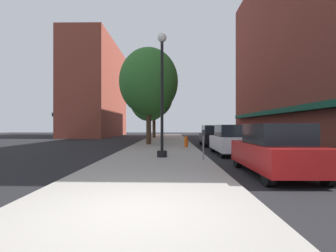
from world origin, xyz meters
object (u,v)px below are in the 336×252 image
tree_near (149,99)px  tree_far (149,82)px  parking_meter_near (203,141)px  car_black (213,136)px  lamppost (162,92)px  tree_mid (154,96)px  car_white (231,140)px  car_red (275,150)px  fire_hydrant (186,141)px

tree_near → tree_far: bearing=-85.4°
parking_meter_near → tree_near: 17.92m
parking_meter_near → car_black: size_ratio=0.30×
lamppost → tree_far: 9.30m
tree_mid → car_white: size_ratio=1.92×
parking_meter_near → car_red: car_red is taller
tree_mid → fire_hydrant: bearing=-78.3°
tree_mid → tree_far: 12.78m
fire_hydrant → parking_meter_near: (0.35, -7.08, 0.43)m
car_white → tree_far: bearing=128.2°
lamppost → car_black: bearing=66.6°
tree_mid → tree_far: tree_mid is taller
lamppost → tree_far: size_ratio=0.75×
car_white → fire_hydrant: bearing=122.1°
lamppost → parking_meter_near: 3.11m
lamppost → car_black: lamppost is taller
car_white → tree_mid: bearing=106.9°
tree_mid → car_red: bearing=-77.8°
car_black → tree_near: bearing=127.3°
fire_hydrant → tree_far: 6.28m
car_red → car_white: same height
tree_far → car_red: 14.64m
fire_hydrant → car_black: bearing=50.2°
fire_hydrant → tree_mid: tree_mid is taller
fire_hydrant → tree_mid: bearing=101.7°
tree_near → car_red: (5.75, -20.02, -3.72)m
fire_hydrant → car_white: 4.47m
tree_near → car_red: bearing=-74.0°
tree_mid → car_black: bearing=-66.8°
tree_far → tree_mid: bearing=91.8°
parking_meter_near → car_black: (1.95, 9.85, -0.14)m
parking_meter_near → tree_far: bearing=107.7°
parking_meter_near → car_red: 3.47m
car_red → tree_mid: bearing=102.4°
parking_meter_near → tree_far: size_ratio=0.17×
parking_meter_near → tree_mid: (-3.63, 22.87, 4.56)m
lamppost → car_white: lamppost is taller
lamppost → fire_hydrant: 6.69m
lamppost → tree_near: tree_near is taller
lamppost → fire_hydrant: bearing=76.1°
parking_meter_near → tree_mid: tree_mid is taller
lamppost → car_red: 6.00m
tree_mid → car_black: 14.93m
parking_meter_near → car_white: 3.80m
tree_far → car_black: 6.80m
car_white → parking_meter_near: bearing=-119.9°
lamppost → car_white: (3.78, 2.13, -2.39)m
fire_hydrant → tree_far: (-2.88, 3.02, 4.69)m
parking_meter_near → car_white: bearing=59.1°
tree_mid → car_white: 20.92m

